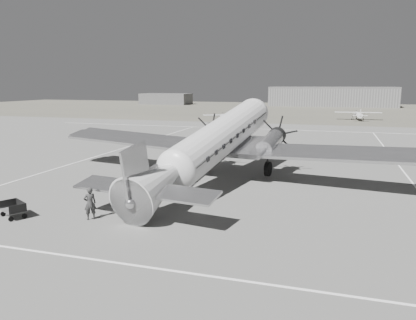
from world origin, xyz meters
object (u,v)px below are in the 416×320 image
object	(u,v)px
light_plane_left	(227,118)
ground_crew	(90,203)
dc3_airliner	(216,144)
ramp_agent	(133,189)
shed_secondary	(166,99)
light_plane_right	(358,115)
hangar_main	(332,96)
passenger	(143,184)
baggage_cart_near	(127,197)
baggage_cart_far	(13,210)

from	to	relation	value
light_plane_left	ground_crew	xyz separation A→B (m)	(7.10, -58.28, -0.03)
dc3_airliner	ramp_agent	distance (m)	7.67
shed_secondary	ground_crew	bearing A→B (deg)	-68.91
dc3_airliner	ground_crew	size ratio (longest dim) A/B	17.19
light_plane_left	light_plane_right	bearing A→B (deg)	-2.05
hangar_main	passenger	bearing A→B (deg)	-95.18
passenger	light_plane_left	bearing A→B (deg)	15.37
baggage_cart_near	hangar_main	bearing A→B (deg)	74.34
shed_secondary	baggage_cart_near	xyz separation A→B (m)	(48.48, -120.98, -1.57)
light_plane_right	baggage_cart_far	distance (m)	76.97
shed_secondary	dc3_airliner	distance (m)	125.62
light_plane_right	passenger	distance (m)	69.65
hangar_main	passenger	distance (m)	124.77
baggage_cart_near	baggage_cart_far	world-z (taller)	baggage_cart_far
light_plane_left	ground_crew	size ratio (longest dim) A/B	4.97
light_plane_left	hangar_main	bearing A→B (deg)	43.03
baggage_cart_near	ramp_agent	distance (m)	0.71
light_plane_right	baggage_cart_near	size ratio (longest dim) A/B	6.30
ground_crew	ramp_agent	world-z (taller)	ground_crew
light_plane_left	shed_secondary	bearing A→B (deg)	89.83
light_plane_left	ramp_agent	bearing A→B (deg)	-113.85
passenger	ramp_agent	bearing A→B (deg)	178.38
ground_crew	hangar_main	bearing A→B (deg)	-136.74
hangar_main	passenger	xyz separation A→B (m)	(-11.26, -124.24, -2.37)
light_plane_right	passenger	world-z (taller)	light_plane_right
baggage_cart_near	ramp_agent	bearing A→B (deg)	71.00
baggage_cart_near	baggage_cart_far	distance (m)	6.61
dc3_airliner	baggage_cart_far	size ratio (longest dim) A/B	19.63
baggage_cart_near	baggage_cart_far	bearing A→B (deg)	-148.58
passenger	hangar_main	bearing A→B (deg)	1.77
shed_secondary	light_plane_left	distance (m)	77.70
shed_secondary	ground_crew	distance (m)	133.29
hangar_main	ramp_agent	distance (m)	125.94
shed_secondary	baggage_cart_near	world-z (taller)	shed_secondary
hangar_main	ground_crew	xyz separation A→B (m)	(-12.03, -129.36, -2.36)
dc3_airliner	light_plane_right	distance (m)	63.89
shed_secondary	light_plane_right	world-z (taller)	shed_secondary
baggage_cart_far	ramp_agent	xyz separation A→B (m)	(5.01, 4.99, 0.37)
dc3_airliner	passenger	size ratio (longest dim) A/B	17.41
baggage_cart_near	ramp_agent	size ratio (longest dim) A/B	0.91
shed_secondary	baggage_cart_far	xyz separation A→B (m)	(43.56, -125.39, -1.54)
light_plane_left	baggage_cart_near	bearing A→B (deg)	-114.02
hangar_main	ground_crew	bearing A→B (deg)	-95.31
light_plane_left	light_plane_right	size ratio (longest dim) A/B	0.98
shed_secondary	light_plane_left	size ratio (longest dim) A/B	1.93
hangar_main	light_plane_left	size ratio (longest dim) A/B	4.50
ramp_agent	passenger	bearing A→B (deg)	0.58
baggage_cart_far	ground_crew	distance (m)	4.56
shed_secondary	ground_crew	size ratio (longest dim) A/B	9.59
hangar_main	light_plane_left	distance (m)	73.65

